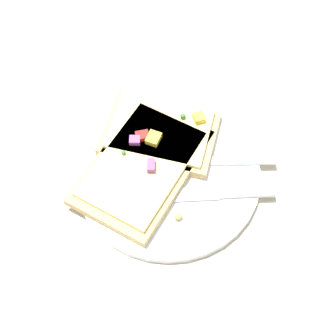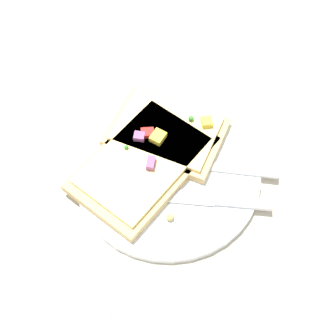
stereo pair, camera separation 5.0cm
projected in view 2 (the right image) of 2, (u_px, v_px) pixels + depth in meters
name	position (u px, v px, depth m)	size (l,w,h in m)	color
ground_plane	(168.00, 176.00, 0.67)	(4.00, 4.00, 0.00)	#BCB29E
plate	(168.00, 174.00, 0.66)	(0.26, 0.26, 0.01)	white
fork	(188.00, 162.00, 0.66)	(0.06, 0.23, 0.01)	silver
knife	(209.00, 199.00, 0.63)	(0.05, 0.20, 0.01)	silver
pizza_slice_main	(143.00, 163.00, 0.65)	(0.23, 0.22, 0.03)	tan
pizza_slice_corner	(170.00, 131.00, 0.68)	(0.17, 0.19, 0.03)	tan
crumb_scatter	(162.00, 170.00, 0.65)	(0.14, 0.12, 0.01)	tan
napkin	(73.00, 319.00, 0.56)	(0.15, 0.09, 0.01)	white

